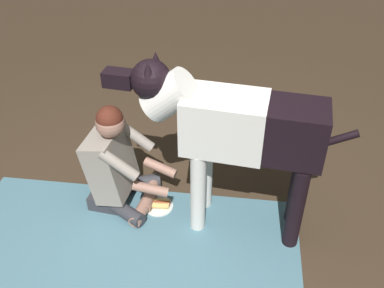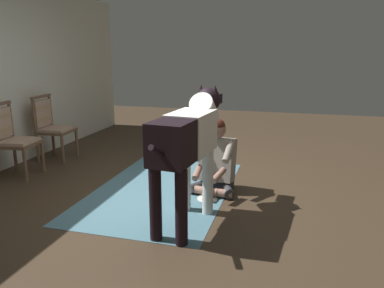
# 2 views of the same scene
# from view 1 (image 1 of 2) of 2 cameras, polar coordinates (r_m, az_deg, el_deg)

# --- Properties ---
(ground_plane) EXTENTS (12.97, 12.97, 0.00)m
(ground_plane) POSITION_cam_1_polar(r_m,az_deg,el_deg) (3.13, -5.42, -14.85)
(ground_plane) COLOR #3E2E20
(area_rug) EXTENTS (2.47, 1.54, 0.01)m
(area_rug) POSITION_cam_1_polar(r_m,az_deg,el_deg) (3.12, -9.42, -15.45)
(area_rug) COLOR slate
(area_rug) RESTS_ON ground
(person_sitting_on_floor) EXTENTS (0.68, 0.57, 0.88)m
(person_sitting_on_floor) POSITION_cam_1_polar(r_m,az_deg,el_deg) (3.32, -9.85, -2.82)
(person_sitting_on_floor) COLOR #333339
(person_sitting_on_floor) RESTS_ON ground
(large_dog) EXTENTS (1.64, 0.44, 1.29)m
(large_dog) POSITION_cam_1_polar(r_m,az_deg,el_deg) (2.84, 5.47, 1.92)
(large_dog) COLOR white
(large_dog) RESTS_ON ground
(hot_dog_on_plate) EXTENTS (0.23, 0.23, 0.06)m
(hot_dog_on_plate) POSITION_cam_1_polar(r_m,az_deg,el_deg) (3.45, -4.42, -7.94)
(hot_dog_on_plate) COLOR white
(hot_dog_on_plate) RESTS_ON ground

